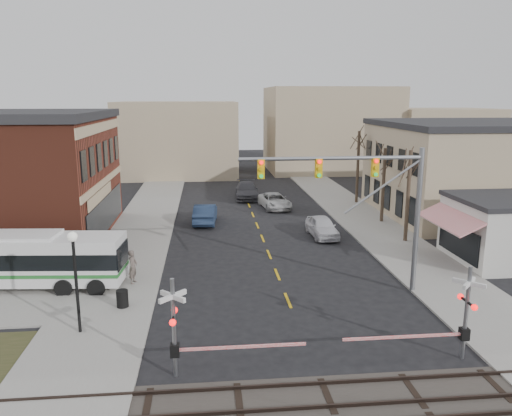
{
  "coord_description": "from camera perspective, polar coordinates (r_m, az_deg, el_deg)",
  "views": [
    {
      "loc": [
        -4.17,
        -22.54,
        10.57
      ],
      "look_at": [
        -0.99,
        9.11,
        3.5
      ],
      "focal_mm": 35.0,
      "sensor_mm": 36.0,
      "label": 1
    }
  ],
  "objects": [
    {
      "name": "tree_east_a",
      "position": [
        38.18,
        16.98,
        1.3
      ],
      "size": [
        0.28,
        0.28,
        6.75
      ],
      "color": "#382B21",
      "rests_on": "sidewalk_east"
    },
    {
      "name": "pedestrian_far",
      "position": [
        32.7,
        -18.49,
        -5.04
      ],
      "size": [
        1.15,
        1.15,
        1.88
      ],
      "primitive_type": "imported",
      "rotation": [
        0.0,
        0.0,
        0.79
      ],
      "color": "#2C2C4D",
      "rests_on": "sidewalk_west"
    },
    {
      "name": "tan_building",
      "position": [
        50.34,
        25.72,
        4.09
      ],
      "size": [
        20.3,
        15.3,
        8.5
      ],
      "color": "tan",
      "rests_on": "ground"
    },
    {
      "name": "car_a",
      "position": [
        38.94,
        7.56,
        -2.13
      ],
      "size": [
        2.05,
        4.7,
        1.58
      ],
      "primitive_type": "imported",
      "rotation": [
        0.0,
        0.0,
        0.04
      ],
      "color": "silver",
      "rests_on": "ground"
    },
    {
      "name": "transit_bus",
      "position": [
        31.04,
        -25.63,
        -5.3
      ],
      "size": [
        11.96,
        3.59,
        3.03
      ],
      "color": "silver",
      "rests_on": "ground"
    },
    {
      "name": "pedestrian_near",
      "position": [
        29.57,
        -13.89,
        -6.53
      ],
      "size": [
        0.62,
        0.8,
        1.96
      ],
      "primitive_type": "imported",
      "rotation": [
        0.0,
        0.0,
        1.34
      ],
      "color": "#5C5049",
      "rests_on": "sidewalk_west"
    },
    {
      "name": "sidewalk_east",
      "position": [
        45.9,
        11.76,
        -0.97
      ],
      "size": [
        5.0,
        60.0,
        0.12
      ],
      "primitive_type": "cube",
      "color": "gray",
      "rests_on": "ground"
    },
    {
      "name": "traffic_signal_mast",
      "position": [
        26.98,
        12.89,
        1.88
      ],
      "size": [
        9.8,
        0.3,
        8.0
      ],
      "color": "gray",
      "rests_on": "ground"
    },
    {
      "name": "car_c",
      "position": [
        48.51,
        2.16,
        0.81
      ],
      "size": [
        3.04,
        5.45,
        1.44
      ],
      "primitive_type": "imported",
      "rotation": [
        0.0,
        0.0,
        0.13
      ],
      "color": "#BABABA",
      "rests_on": "ground"
    },
    {
      "name": "rail_tracks",
      "position": [
        18.38,
        9.12,
        -22.29
      ],
      "size": [
        160.0,
        3.91,
        0.14
      ],
      "color": "#2D231E",
      "rests_on": "ground"
    },
    {
      "name": "rr_crossing_east",
      "position": [
        22.19,
        21.89,
        -11.23
      ],
      "size": [
        5.6,
        1.36,
        4.0
      ],
      "color": "gray",
      "rests_on": "ground"
    },
    {
      "name": "ground",
      "position": [
        25.24,
        4.41,
        -12.27
      ],
      "size": [
        160.0,
        160.0,
        0.0
      ],
      "primitive_type": "plane",
      "color": "black",
      "rests_on": "ground"
    },
    {
      "name": "car_b",
      "position": [
        42.96,
        -5.82,
        -0.62
      ],
      "size": [
        2.15,
        5.23,
        1.69
      ],
      "primitive_type": "imported",
      "rotation": [
        0.0,
        0.0,
        3.07
      ],
      "color": "#1A2841",
      "rests_on": "ground"
    },
    {
      "name": "tree_east_c",
      "position": [
        51.31,
        11.56,
        4.61
      ],
      "size": [
        0.28,
        0.28,
        7.2
      ],
      "color": "#382B21",
      "rests_on": "sidewalk_east"
    },
    {
      "name": "tree_east_b",
      "position": [
        43.82,
        14.34,
        2.55
      ],
      "size": [
        0.28,
        0.28,
        6.3
      ],
      "color": "#382B21",
      "rests_on": "sidewalk_east"
    },
    {
      "name": "rr_crossing_west",
      "position": [
        19.69,
        -8.08,
        -13.5
      ],
      "size": [
        5.6,
        1.36,
        4.0
      ],
      "color": "gray",
      "rests_on": "ground"
    },
    {
      "name": "street_lamp",
      "position": [
        23.55,
        -20.03,
        -5.83
      ],
      "size": [
        0.44,
        0.44,
        4.73
      ],
      "color": "black",
      "rests_on": "sidewalk_west"
    },
    {
      "name": "sidewalk_west",
      "position": [
        44.14,
        -12.5,
        -1.55
      ],
      "size": [
        5.0,
        60.0,
        0.12
      ],
      "primitive_type": "cube",
      "color": "gray",
      "rests_on": "ground"
    },
    {
      "name": "trash_bin",
      "position": [
        26.67,
        -15.03,
        -9.96
      ],
      "size": [
        0.6,
        0.6,
        0.88
      ],
      "primitive_type": "cylinder",
      "color": "black",
      "rests_on": "sidewalk_west"
    },
    {
      "name": "car_d",
      "position": [
        53.32,
        -1.07,
        2.01
      ],
      "size": [
        2.64,
        5.9,
        1.68
      ],
      "primitive_type": "imported",
      "rotation": [
        0.0,
        0.0,
        -0.05
      ],
      "color": "#434348",
      "rests_on": "ground"
    }
  ]
}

